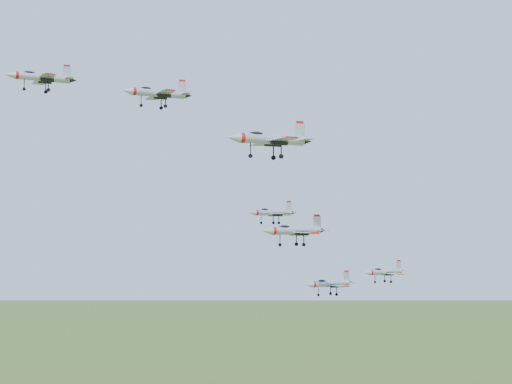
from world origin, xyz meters
TOP-DOWN VIEW (x-y plane):
  - jet_lead at (-26.23, 15.39)m, footprint 12.50×10.31m
  - jet_left_high at (-9.96, 2.15)m, footprint 12.57×10.41m
  - jet_right_high at (-1.86, -21.08)m, footprint 14.05×11.66m
  - jet_left_low at (14.54, 4.65)m, footprint 10.61×8.70m
  - jet_right_low at (8.55, -11.97)m, footprint 12.48×10.26m
  - jet_trail at (23.14, -1.80)m, footprint 10.88×8.96m
  - jet_extra at (45.38, 8.50)m, footprint 11.39×9.35m

SIDE VIEW (x-z plane):
  - jet_trail at x=23.14m, z-range 100.00..102.91m
  - jet_extra at x=45.38m, z-range 100.64..103.70m
  - jet_right_low at x=8.55m, z-range 109.93..113.27m
  - jet_left_low at x=14.54m, z-range 113.32..116.17m
  - jet_right_high at x=-1.86m, z-range 123.34..127.09m
  - jet_left_high at x=-9.96m, z-range 133.20..136.56m
  - jet_lead at x=-26.23m, z-range 136.53..139.87m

